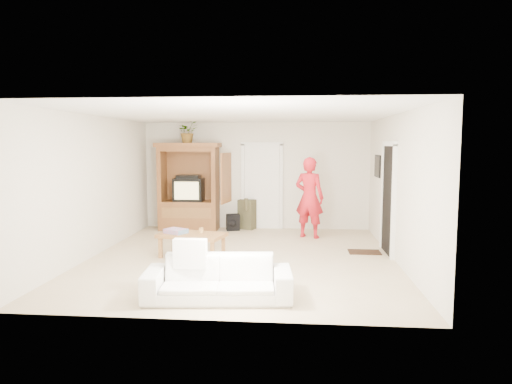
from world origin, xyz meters
TOP-DOWN VIEW (x-y plane):
  - floor at (0.00, 0.00)m, footprint 6.00×6.00m
  - ceiling at (0.00, 0.00)m, footprint 6.00×6.00m
  - wall_back at (0.00, 3.00)m, footprint 5.50×0.00m
  - wall_front at (0.00, -3.00)m, footprint 5.50×0.00m
  - wall_left at (-2.75, 0.00)m, footprint 0.00×6.00m
  - wall_right at (2.75, 0.00)m, footprint 0.00×6.00m
  - armoire at (-1.58, 2.66)m, footprint 1.82×1.14m
  - door_back at (0.15, 2.97)m, footprint 0.85×0.05m
  - doorway_right at (2.73, 0.60)m, footprint 0.05×0.90m
  - framed_picture at (2.73, 1.90)m, footprint 0.03×0.60m
  - doormat at (2.30, 0.60)m, footprint 0.60×0.40m
  - plant at (-1.60, 2.63)m, footprint 0.63×0.62m
  - man at (1.28, 1.95)m, footprint 0.77×0.64m
  - sofa at (-0.05, -2.25)m, footprint 2.02×0.94m
  - coffee_table at (-0.91, -0.03)m, footprint 1.30×0.91m
  - towel at (-1.21, -0.03)m, footprint 0.47×0.43m
  - candle at (-0.75, 0.02)m, footprint 0.08×0.08m
  - backpack_black at (-0.52, 2.59)m, footprint 0.35×0.26m
  - backpack_olive at (-0.21, 2.85)m, footprint 0.46×0.41m

SIDE VIEW (x-z plane):
  - floor at x=0.00m, z-range 0.00..0.00m
  - doormat at x=2.30m, z-range 0.00..0.02m
  - backpack_black at x=-0.52m, z-range 0.00..0.39m
  - sofa at x=-0.05m, z-range 0.00..0.57m
  - backpack_olive at x=-0.21m, z-range 0.00..0.72m
  - coffee_table at x=-0.91m, z-range 0.16..0.61m
  - towel at x=-1.21m, z-range 0.44..0.52m
  - candle at x=-0.75m, z-range 0.44..0.54m
  - man at x=1.28m, z-range 0.00..1.79m
  - armoire at x=-1.58m, z-range -0.14..1.96m
  - door_back at x=0.15m, z-range 0.00..2.04m
  - doorway_right at x=2.73m, z-range 0.00..2.04m
  - wall_back at x=0.00m, z-range -1.45..4.05m
  - wall_front at x=0.00m, z-range -1.45..4.05m
  - wall_left at x=-2.75m, z-range -1.70..4.30m
  - wall_right at x=2.75m, z-range -1.70..4.30m
  - framed_picture at x=2.73m, z-range 1.36..1.84m
  - plant at x=-1.60m, z-range 2.10..2.64m
  - ceiling at x=0.00m, z-range 2.60..2.60m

